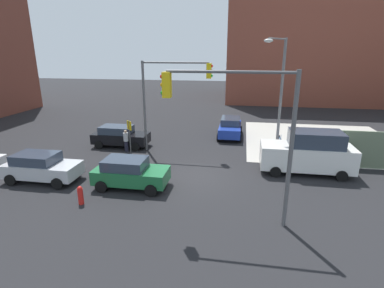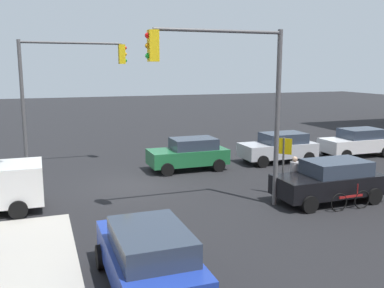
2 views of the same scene
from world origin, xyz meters
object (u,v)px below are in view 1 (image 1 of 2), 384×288
Objects in this scene: mailbox_blue at (293,145)px; traffic_signal_se_corner at (240,118)px; traffic_signal_nw_corner at (169,89)px; fire_hydrant at (80,195)px; sedan_blue at (230,127)px; bicycle_at_crosswalk at (125,138)px; hatchback_green at (130,173)px; coupe_silver at (41,167)px; pedestrian_crossing at (126,140)px; bicycle_leaning_on_fence at (280,141)px; street_lamp_corner at (279,88)px; van_white_delivery at (308,153)px; coupe_black at (120,136)px.

traffic_signal_se_corner is at bearing -111.45° from mailbox_blue.
fire_hydrant is (-2.40, -8.70, -4.12)m from traffic_signal_nw_corner.
sedan_blue is 2.41× the size of bicycle_at_crosswalk.
sedan_blue is (4.91, 11.09, 0.00)m from hatchback_green.
mailbox_blue is at bearing 39.40° from fire_hydrant.
fire_hydrant is 4.24m from coupe_silver.
pedestrian_crossing reaches higher than hatchback_green.
bicycle_at_crosswalk is at bearing 160.38° from traffic_signal_nw_corner.
bicycle_leaning_on_fence is (10.60, 11.40, -0.14)m from fire_hydrant.
street_lamp_corner is at bearing -109.27° from bicycle_leaning_on_fence.
sedan_blue is at bearing 124.25° from van_white_delivery.
mailbox_blue is at bearing -41.93° from sedan_blue.
sedan_blue is (-0.87, 13.64, -3.78)m from traffic_signal_se_corner.
pedestrian_crossing reaches higher than sedan_blue.
sedan_blue reaches higher than bicycle_leaning_on_fence.
coupe_black is at bearing 100.71° from fire_hydrant.
coupe_silver is 0.99× the size of sedan_blue.
fire_hydrant is at bearing -132.93° from bicycle_leaning_on_fence.
traffic_signal_nw_corner is at bearing 163.62° from van_white_delivery.
traffic_signal_se_corner reaches higher than coupe_silver.
coupe_silver is 15.09m from sedan_blue.
traffic_signal_se_corner reaches higher than bicycle_leaning_on_fence.
sedan_blue is (10.19, 11.13, 0.00)m from coupe_silver.
pedestrian_crossing is at bearing 170.83° from van_white_delivery.
traffic_signal_nw_corner is 1.64× the size of hatchback_green.
van_white_delivery reaches higher than fire_hydrant.
traffic_signal_se_corner is at bearing -2.30° from fire_hydrant.
traffic_signal_se_corner is at bearing -45.61° from coupe_black.
pedestrian_crossing is (-12.39, 2.00, -0.43)m from van_white_delivery.
fire_hydrant is 0.54× the size of bicycle_at_crosswalk.
coupe_black reaches higher than bicycle_leaning_on_fence.
sedan_blue is at bearing 93.67° from traffic_signal_se_corner.
sedan_blue is 8.98m from bicycle_at_crosswalk.
traffic_signal_nw_corner is 4.99m from pedestrian_crossing.
street_lamp_corner is at bearing 28.80° from coupe_silver.
pedestrian_crossing is 0.94× the size of bicycle_at_crosswalk.
sedan_blue is (8.31, 4.26, -0.00)m from coupe_black.
traffic_signal_se_corner is 3.71× the size of bicycle_leaning_on_fence.
traffic_signal_nw_corner and traffic_signal_se_corner have the same top height.
coupe_silver reaches higher than fire_hydrant.
traffic_signal_nw_corner is at bearing 119.36° from traffic_signal_se_corner.
hatchback_green is (-9.51, -6.95, 0.08)m from mailbox_blue.
traffic_signal_nw_corner is 10.13m from van_white_delivery.
fire_hydrant is at bearing -135.92° from street_lamp_corner.
van_white_delivery is (0.39, -3.20, 0.52)m from mailbox_blue.
hatchback_green is 0.94× the size of sedan_blue.
van_white_delivery is (13.31, -3.08, 0.44)m from coupe_black.
hatchback_green reaches higher than fire_hydrant.
traffic_signal_se_corner is at bearing -48.56° from bicycle_at_crosswalk.
van_white_delivery reaches higher than coupe_black.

